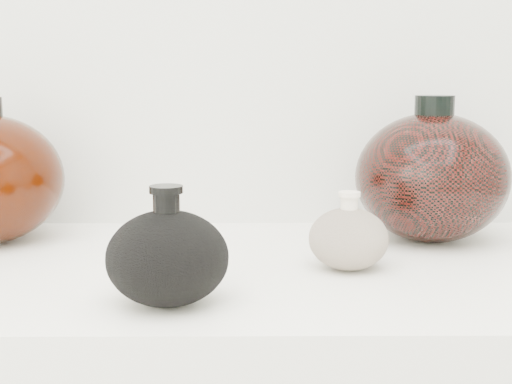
{
  "coord_description": "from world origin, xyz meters",
  "views": [
    {
      "loc": [
        0.05,
        0.08,
        1.13
      ],
      "look_at": [
        0.05,
        0.92,
        1.0
      ],
      "focal_mm": 50.0,
      "sensor_mm": 36.0,
      "label": 1
    }
  ],
  "objects": [
    {
      "name": "black_gourd_vase",
      "position": [
        -0.04,
        0.79,
        0.95
      ],
      "size": [
        0.16,
        0.16,
        0.12
      ],
      "color": "black",
      "rests_on": "display_counter"
    },
    {
      "name": "cream_gourd_vase",
      "position": [
        0.17,
        0.93,
        0.94
      ],
      "size": [
        0.11,
        0.11,
        0.1
      ],
      "color": "beige",
      "rests_on": "display_counter"
    },
    {
      "name": "right_round_pot",
      "position": [
        0.3,
        1.08,
        0.99
      ],
      "size": [
        0.23,
        0.23,
        0.21
      ],
      "color": "black",
      "rests_on": "display_counter"
    }
  ]
}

